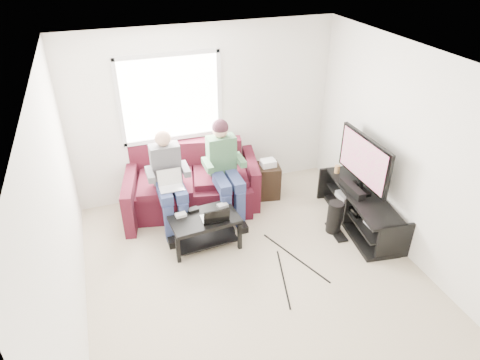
% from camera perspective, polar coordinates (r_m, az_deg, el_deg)
% --- Properties ---
extents(floor, '(4.50, 4.50, 0.00)m').
position_cam_1_polar(floor, '(5.38, 2.36, -13.00)').
color(floor, beige).
rests_on(floor, ground).
extents(ceiling, '(4.50, 4.50, 0.00)m').
position_cam_1_polar(ceiling, '(4.03, 3.17, 14.63)').
color(ceiling, white).
rests_on(ceiling, wall_back).
extents(wall_back, '(4.50, 0.00, 4.50)m').
position_cam_1_polar(wall_back, '(6.49, -4.66, 8.86)').
color(wall_back, white).
rests_on(wall_back, floor).
extents(wall_left, '(0.00, 4.50, 4.50)m').
position_cam_1_polar(wall_left, '(4.36, -22.67, -5.69)').
color(wall_left, white).
rests_on(wall_left, floor).
extents(wall_right, '(0.00, 4.50, 4.50)m').
position_cam_1_polar(wall_right, '(5.55, 22.32, 2.50)').
color(wall_right, white).
rests_on(wall_right, floor).
extents(window, '(1.48, 0.04, 1.28)m').
position_cam_1_polar(window, '(6.27, -9.22, 10.70)').
color(window, white).
rests_on(window, wall_back).
extents(sofa, '(2.19, 1.28, 0.94)m').
position_cam_1_polar(sofa, '(6.48, -6.32, -0.80)').
color(sofa, '#48121F').
rests_on(sofa, floor).
extents(person_left, '(0.40, 0.70, 1.39)m').
position_cam_1_polar(person_left, '(5.88, -9.48, 0.31)').
color(person_left, navy).
rests_on(person_left, sofa).
extents(person_right, '(0.40, 0.71, 1.44)m').
position_cam_1_polar(person_right, '(6.02, -2.09, 2.18)').
color(person_right, navy).
rests_on(person_right, sofa).
extents(laptop_silver, '(0.38, 0.34, 0.24)m').
position_cam_1_polar(laptop_silver, '(5.75, -9.17, -0.54)').
color(laptop_silver, silver).
rests_on(laptop_silver, person_left).
extents(coffee_table, '(0.92, 0.61, 0.44)m').
position_cam_1_polar(coffee_table, '(5.69, -4.78, -5.90)').
color(coffee_table, black).
rests_on(coffee_table, floor).
extents(laptop_black, '(0.34, 0.25, 0.24)m').
position_cam_1_polar(laptop_black, '(5.51, -3.46, -4.17)').
color(laptop_black, black).
rests_on(laptop_black, coffee_table).
extents(controller_a, '(0.15, 0.10, 0.04)m').
position_cam_1_polar(controller_a, '(5.66, -7.90, -4.63)').
color(controller_a, silver).
rests_on(controller_a, coffee_table).
extents(controller_b, '(0.16, 0.12, 0.04)m').
position_cam_1_polar(controller_b, '(5.74, -6.27, -3.97)').
color(controller_b, black).
rests_on(controller_b, coffee_table).
extents(controller_c, '(0.15, 0.11, 0.04)m').
position_cam_1_polar(controller_c, '(5.79, -2.35, -3.41)').
color(controller_c, gray).
rests_on(controller_c, coffee_table).
extents(tv_stand, '(0.69, 1.65, 0.53)m').
position_cam_1_polar(tv_stand, '(6.31, 15.72, -3.98)').
color(tv_stand, black).
rests_on(tv_stand, floor).
extents(tv, '(0.12, 1.10, 0.81)m').
position_cam_1_polar(tv, '(6.00, 16.19, 2.43)').
color(tv, black).
rests_on(tv, tv_stand).
extents(soundbar, '(0.12, 0.50, 0.10)m').
position_cam_1_polar(soundbar, '(6.14, 14.73, -1.09)').
color(soundbar, black).
rests_on(soundbar, tv_stand).
extents(drink_cup, '(0.08, 0.08, 0.12)m').
position_cam_1_polar(drink_cup, '(6.54, 12.83, 1.42)').
color(drink_cup, '#AA7D49').
rests_on(drink_cup, tv_stand).
extents(console_white, '(0.30, 0.22, 0.06)m').
position_cam_1_polar(console_white, '(6.02, 17.86, -5.44)').
color(console_white, silver).
rests_on(console_white, tv_stand).
extents(console_grey, '(0.34, 0.26, 0.08)m').
position_cam_1_polar(console_grey, '(6.47, 14.40, -1.96)').
color(console_grey, gray).
rests_on(console_grey, tv_stand).
extents(console_black, '(0.38, 0.30, 0.07)m').
position_cam_1_polar(console_black, '(6.24, 16.07, -3.64)').
color(console_black, black).
rests_on(console_black, tv_stand).
extents(subwoofer, '(0.21, 0.21, 0.47)m').
position_cam_1_polar(subwoofer, '(6.10, 12.49, -4.87)').
color(subwoofer, black).
rests_on(subwoofer, floor).
extents(keyboard_floor, '(0.19, 0.46, 0.03)m').
position_cam_1_polar(keyboard_floor, '(6.21, 12.71, -6.75)').
color(keyboard_floor, black).
rests_on(keyboard_floor, floor).
extents(end_table, '(0.36, 0.36, 0.64)m').
position_cam_1_polar(end_table, '(6.71, 3.68, 0.01)').
color(end_table, black).
rests_on(end_table, floor).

